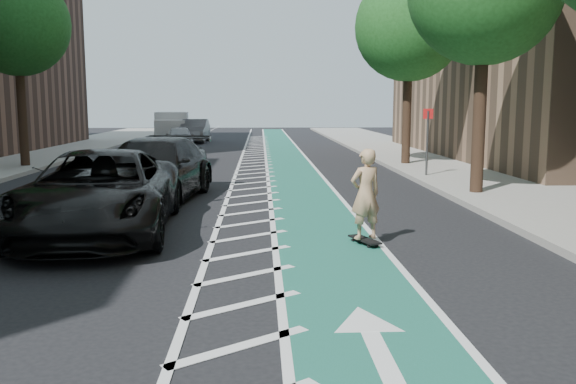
{
  "coord_description": "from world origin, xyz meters",
  "views": [
    {
      "loc": [
        1.74,
        -9.17,
        2.64
      ],
      "look_at": [
        2.22,
        1.46,
        1.1
      ],
      "focal_mm": 38.0,
      "sensor_mm": 36.0,
      "label": 1
    }
  ],
  "objects": [
    {
      "name": "suv_near",
      "position": [
        -1.52,
        3.22,
        0.85
      ],
      "size": [
        3.18,
        6.29,
        1.71
      ],
      "primitive_type": "imported",
      "rotation": [
        0.0,
        0.0,
        0.06
      ],
      "color": "black",
      "rests_on": "ground"
    },
    {
      "name": "tree_l_d",
      "position": [
        -7.9,
        16.0,
        5.77
      ],
      "size": [
        4.2,
        4.2,
        7.9
      ],
      "color": "#382619",
      "rests_on": "ground"
    },
    {
      "name": "curb_right",
      "position": [
        7.05,
        10.0,
        0.08
      ],
      "size": [
        0.12,
        90.0,
        0.16
      ],
      "primitive_type": "cube",
      "color": "gray",
      "rests_on": "ground"
    },
    {
      "name": "sign_post",
      "position": [
        7.6,
        12.0,
        1.35
      ],
      "size": [
        0.35,
        0.08,
        2.47
      ],
      "color": "#4C4C4C",
      "rests_on": "ground"
    },
    {
      "name": "buffer_strip",
      "position": [
        1.5,
        10.0,
        0.01
      ],
      "size": [
        1.4,
        90.0,
        0.01
      ],
      "primitive_type": "cube",
      "color": "silver",
      "rests_on": "ground"
    },
    {
      "name": "barrel_c",
      "position": [
        -4.0,
        14.5,
        0.41
      ],
      "size": [
        0.64,
        0.64,
        0.87
      ],
      "color": "#E8480C",
      "rests_on": "ground"
    },
    {
      "name": "bike_lane",
      "position": [
        3.0,
        10.0,
        0.01
      ],
      "size": [
        2.0,
        90.0,
        0.01
      ],
      "primitive_type": "cube",
      "color": "#19583F",
      "rests_on": "ground"
    },
    {
      "name": "car_grey",
      "position": [
        -2.8,
        33.37,
        0.8
      ],
      "size": [
        1.76,
        4.87,
        1.6
      ],
      "primitive_type": "imported",
      "rotation": [
        0.0,
        0.0,
        -0.01
      ],
      "color": "#545458",
      "rests_on": "ground"
    },
    {
      "name": "box_truck",
      "position": [
        -4.64,
        35.24,
        0.95
      ],
      "size": [
        2.59,
        5.1,
        2.06
      ],
      "rotation": [
        0.0,
        0.0,
        0.08
      ],
      "color": "beige",
      "rests_on": "ground"
    },
    {
      "name": "tree_r_d",
      "position": [
        7.9,
        16.0,
        5.77
      ],
      "size": [
        4.2,
        4.2,
        7.9
      ],
      "color": "#382619",
      "rests_on": "ground"
    },
    {
      "name": "skateboarder",
      "position": [
        3.7,
        2.02,
        0.97
      ],
      "size": [
        0.73,
        0.61,
        1.71
      ],
      "primitive_type": "imported",
      "rotation": [
        0.0,
        0.0,
        3.51
      ],
      "color": "tan",
      "rests_on": "skateboard"
    },
    {
      "name": "barrel_a",
      "position": [
        -2.2,
        3.0,
        0.43
      ],
      "size": [
        0.66,
        0.66,
        0.9
      ],
      "color": "#FF550D",
      "rests_on": "ground"
    },
    {
      "name": "car_silver",
      "position": [
        -3.1,
        27.74,
        0.67
      ],
      "size": [
        2.06,
        4.08,
        1.33
      ],
      "primitive_type": "imported",
      "rotation": [
        0.0,
        0.0,
        0.13
      ],
      "color": "gray",
      "rests_on": "ground"
    },
    {
      "name": "ground",
      "position": [
        0.0,
        0.0,
        0.0
      ],
      "size": [
        120.0,
        120.0,
        0.0
      ],
      "primitive_type": "plane",
      "color": "black",
      "rests_on": "ground"
    },
    {
      "name": "suv_far",
      "position": [
        -1.2,
        7.5,
        0.86
      ],
      "size": [
        3.16,
        6.18,
        1.72
      ],
      "primitive_type": "imported",
      "rotation": [
        0.0,
        0.0,
        -0.13
      ],
      "color": "black",
      "rests_on": "ground"
    },
    {
      "name": "sidewalk_right",
      "position": [
        9.5,
        10.0,
        0.07
      ],
      "size": [
        5.0,
        90.0,
        0.15
      ],
      "primitive_type": "cube",
      "color": "gray",
      "rests_on": "ground"
    },
    {
      "name": "skateboard",
      "position": [
        3.7,
        2.02,
        0.09
      ],
      "size": [
        0.54,
        0.89,
        0.12
      ],
      "rotation": [
        0.0,
        0.0,
        0.37
      ],
      "color": "black",
      "rests_on": "ground"
    },
    {
      "name": "barrel_b",
      "position": [
        -1.8,
        14.0,
        0.41
      ],
      "size": [
        0.63,
        0.63,
        0.86
      ],
      "color": "#DE540B",
      "rests_on": "ground"
    }
  ]
}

